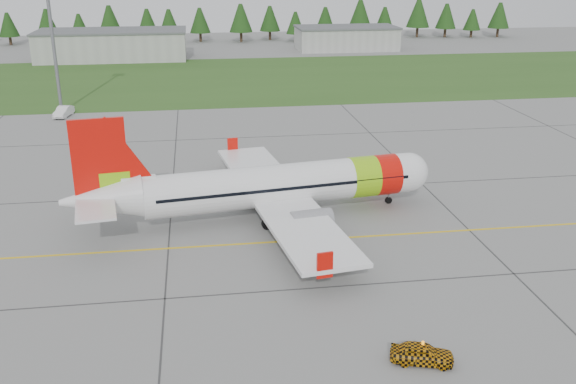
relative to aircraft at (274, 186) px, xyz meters
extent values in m
plane|color=gray|center=(5.84, -13.48, -2.85)|extent=(320.00, 320.00, 0.00)
cylinder|color=white|center=(0.78, 0.11, 0.04)|extent=(24.47, 7.08, 3.63)
sphere|color=white|center=(12.76, 1.86, 0.04)|extent=(3.63, 3.63, 3.63)
cone|color=white|center=(-14.42, -2.10, 0.37)|extent=(6.97, 4.53, 3.63)
cube|color=black|center=(13.03, 1.90, 0.37)|extent=(1.82, 2.61, 0.52)
cylinder|color=#8CD10F|center=(8.15, 1.19, 0.04)|extent=(2.93, 4.02, 3.71)
cylinder|color=red|center=(10.36, 1.51, 0.04)|extent=(2.56, 3.97, 3.71)
cube|color=white|center=(0.32, 0.05, -0.98)|extent=(9.36, 30.22, 0.34)
cube|color=red|center=(-2.74, 14.56, -0.47)|extent=(1.13, 0.33, 1.86)
cube|color=red|center=(1.53, -14.73, -0.47)|extent=(1.13, 0.33, 1.86)
cylinder|color=gray|center=(0.96, 5.31, -1.50)|extent=(3.60, 2.42, 1.95)
cylinder|color=gray|center=(2.44, -4.82, -1.50)|extent=(3.60, 2.42, 1.95)
cube|color=red|center=(-14.23, -2.07, 3.48)|extent=(4.29, 0.95, 7.07)
cube|color=#8CD10F|center=(-13.22, -1.93, 1.44)|extent=(2.45, 0.74, 2.23)
cube|color=white|center=(-14.88, -2.17, 0.60)|extent=(4.49, 11.02, 0.20)
cylinder|color=slate|center=(10.91, 1.59, -2.19)|extent=(0.17, 0.17, 1.30)
cylinder|color=black|center=(10.91, 1.59, -2.53)|extent=(0.66, 0.35, 0.63)
cylinder|color=slate|center=(-0.98, 2.49, -1.96)|extent=(0.20, 0.20, 1.77)
cylinder|color=black|center=(-1.35, 2.44, -2.36)|extent=(1.02, 0.55, 0.97)
cylinder|color=slate|center=(-0.22, -2.67, -1.96)|extent=(0.20, 0.20, 1.77)
cylinder|color=black|center=(-0.59, -2.72, -2.36)|extent=(1.02, 0.55, 0.97)
imported|color=#EDA00D|center=(5.53, -22.90, -1.07)|extent=(1.57, 1.72, 3.56)
imported|color=white|center=(-25.30, 41.56, -0.55)|extent=(1.86, 1.79, 4.59)
cube|color=#30561E|center=(5.84, 68.52, -2.83)|extent=(320.00, 50.00, 0.03)
cube|color=gold|center=(5.84, -5.48, -2.83)|extent=(120.00, 0.25, 0.02)
cube|color=#A8A8A3|center=(-24.16, 96.52, 0.15)|extent=(32.00, 14.00, 6.00)
cube|color=#A8A8A3|center=(30.84, 104.52, -0.25)|extent=(24.00, 12.00, 5.20)
cylinder|color=slate|center=(-26.16, 44.52, 7.15)|extent=(0.50, 0.50, 20.00)
camera|label=1|loc=(-6.40, -52.30, 18.86)|focal=40.00mm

